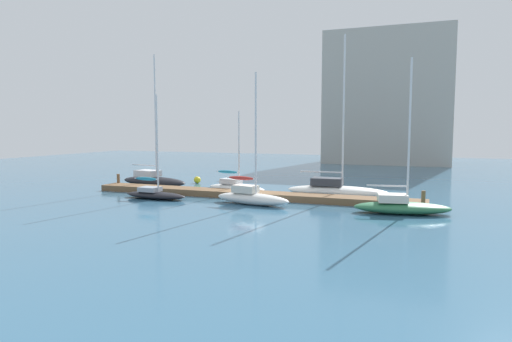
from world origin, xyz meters
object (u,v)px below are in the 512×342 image
sailboat_1 (155,193)px  harbor_building_distant (388,99)px  sailboat_0 (153,180)px  sailboat_4 (336,189)px  mooring_buoy_yellow (197,180)px  sailboat_3 (251,196)px  sailboat_2 (236,186)px  sailboat_5 (401,205)px

sailboat_1 → harbor_building_distant: 48.68m
sailboat_0 → sailboat_4: (17.98, -0.48, 0.01)m
sailboat_0 → mooring_buoy_yellow: size_ratio=18.09×
sailboat_3 → sailboat_4: size_ratio=0.74×
sailboat_4 → sailboat_2: bearing=-178.1°
sailboat_2 → harbor_building_distant: bearing=86.2°
sailboat_2 → mooring_buoy_yellow: bearing=153.6°
sailboat_0 → sailboat_3: size_ratio=1.31×
sailboat_0 → sailboat_2: sailboat_0 is taller
sailboat_2 → mooring_buoy_yellow: 7.79m
mooring_buoy_yellow → harbor_building_distant: bearing=65.9°
sailboat_4 → mooring_buoy_yellow: sailboat_4 is taller
sailboat_3 → sailboat_4: sailboat_4 is taller
sailboat_3 → mooring_buoy_yellow: sailboat_3 is taller
sailboat_1 → sailboat_2: (4.64, 5.60, 0.05)m
sailboat_3 → mooring_buoy_yellow: bearing=144.1°
sailboat_2 → harbor_building_distant: (9.50, 39.92, 9.84)m
sailboat_5 → harbor_building_distant: size_ratio=0.49×
sailboat_5 → mooring_buoy_yellow: sailboat_5 is taller
sailboat_0 → sailboat_1: (4.57, -6.58, -0.17)m
sailboat_0 → mooring_buoy_yellow: bearing=58.2°
sailboat_2 → harbor_building_distant: harbor_building_distant is taller
sailboat_0 → harbor_building_distant: bearing=71.5°
sailboat_1 → sailboat_4: size_ratio=0.63×
mooring_buoy_yellow → sailboat_1: bearing=-80.7°
sailboat_0 → sailboat_2: bearing=1.0°
sailboat_3 → sailboat_2: bearing=133.1°
sailboat_2 → sailboat_4: sailboat_4 is taller
sailboat_4 → harbor_building_distant: (0.73, 39.42, 9.72)m
sailboat_0 → mooring_buoy_yellow: 4.63m
sailboat_2 → sailboat_4: size_ratio=0.54×
sailboat_3 → sailboat_4: (5.17, 5.82, 0.03)m
sailboat_1 → sailboat_5: sailboat_5 is taller
sailboat_5 → sailboat_4: bearing=123.1°
mooring_buoy_yellow → sailboat_2: bearing=-36.0°
sailboat_1 → mooring_buoy_yellow: size_ratio=11.88×
sailboat_4 → sailboat_5: bearing=-47.6°
sailboat_0 → sailboat_1: 8.01m
sailboat_0 → harbor_building_distant: size_ratio=0.61×
sailboat_0 → sailboat_3: 14.27m
sailboat_5 → sailboat_3: bearing=170.3°
sailboat_1 → sailboat_5: bearing=3.9°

